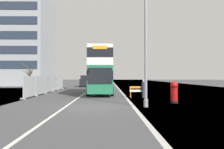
{
  "coord_description": "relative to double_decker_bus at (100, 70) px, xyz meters",
  "views": [
    {
      "loc": [
        1.06,
        -14.99,
        1.99
      ],
      "look_at": [
        1.37,
        7.25,
        2.2
      ],
      "focal_mm": 36.48,
      "sensor_mm": 36.0,
      "label": 1
    }
  ],
  "objects": [
    {
      "name": "double_decker_bus",
      "position": [
        0.0,
        0.0,
        0.0
      ],
      "size": [
        3.02,
        10.5,
        5.09
      ],
      "color": "#1E6B47",
      "rests_on": "ground"
    },
    {
      "name": "construction_site_fence",
      "position": [
        -6.51,
        2.17,
        -1.7
      ],
      "size": [
        0.44,
        17.2,
        2.1
      ],
      "color": "#A8AAAD",
      "rests_on": "ground"
    },
    {
      "name": "red_pillar_postbox",
      "position": [
        5.92,
        -9.37,
        -1.81
      ],
      "size": [
        0.58,
        0.58,
        1.63
      ],
      "color": "black",
      "rests_on": "ground"
    },
    {
      "name": "car_oncoming_near",
      "position": [
        -3.58,
        18.66,
        -1.65
      ],
      "size": [
        2.06,
        4.42,
        2.24
      ],
      "color": "black",
      "rests_on": "ground"
    },
    {
      "name": "car_receding_mid",
      "position": [
        -0.48,
        28.45,
        -1.69
      ],
      "size": [
        2.01,
        3.92,
        2.14
      ],
      "color": "silver",
      "rests_on": "ground"
    },
    {
      "name": "bare_tree_far_verge_near",
      "position": [
        -12.39,
        12.24,
        -0.61
      ],
      "size": [
        2.64,
        2.76,
        4.34
      ],
      "color": "#4C3D2D",
      "rests_on": "ground"
    },
    {
      "name": "pedestrian_at_kerb",
      "position": [
        4.27,
        -5.06,
        -1.86
      ],
      "size": [
        0.34,
        0.34,
        1.69
      ],
      "color": "#2D3342",
      "rests_on": "ground"
    },
    {
      "name": "roadworks_barrier",
      "position": [
        3.78,
        -4.94,
        -2.04
      ],
      "size": [
        1.64,
        0.6,
        1.08
      ],
      "color": "orange",
      "rests_on": "ground"
    },
    {
      "name": "lamppost_foreground",
      "position": [
        3.42,
        -11.59,
        1.02
      ],
      "size": [
        0.29,
        0.7,
        7.92
      ],
      "color": "gray",
      "rests_on": "ground"
    },
    {
      "name": "car_receding_far",
      "position": [
        0.51,
        34.52,
        -1.72
      ],
      "size": [
        2.02,
        4.18,
        2.12
      ],
      "color": "silver",
      "rests_on": "ground"
    },
    {
      "name": "backdrop_office_block",
      "position": [
        -24.35,
        27.42,
        8.06
      ],
      "size": [
        22.36,
        13.04,
        21.52
      ],
      "color": "gray",
      "rests_on": "ground"
    },
    {
      "name": "ground",
      "position": [
        0.55,
        -11.27,
        -2.76
      ],
      "size": [
        140.0,
        280.0,
        0.1
      ],
      "color": "#424244"
    }
  ]
}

